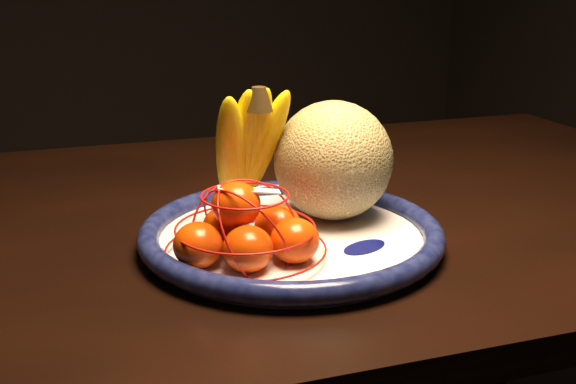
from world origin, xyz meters
name	(u,v)px	position (x,y,z in m)	size (l,w,h in m)	color
dining_table	(281,255)	(0.00, -0.08, 0.69)	(1.62, 1.07, 0.77)	black
fruit_bowl	(291,235)	(-0.05, -0.24, 0.79)	(0.39, 0.39, 0.03)	white
cantaloupe	(333,160)	(0.02, -0.20, 0.87)	(0.16, 0.16, 0.16)	olive
banana_bunch	(245,148)	(-0.09, -0.17, 0.89)	(0.13, 0.13, 0.20)	#FDDA00
mandarin_bag	(247,232)	(-0.13, -0.29, 0.82)	(0.25, 0.25, 0.12)	#F24200
price_tag	(249,190)	(-0.13, -0.28, 0.87)	(0.07, 0.03, 0.00)	white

